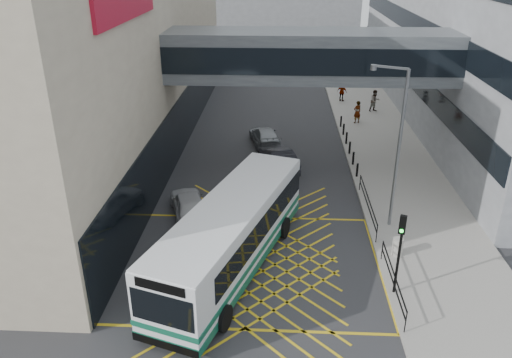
# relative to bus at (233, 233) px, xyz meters

# --- Properties ---
(ground) EXTENTS (120.00, 120.00, 0.00)m
(ground) POSITION_rel_bus_xyz_m (0.85, 0.21, -1.82)
(ground) COLOR #333335
(building_whsmith) EXTENTS (24.17, 42.00, 16.00)m
(building_whsmith) POSITION_rel_bus_xyz_m (-17.13, 16.21, 6.17)
(building_whsmith) COLOR #BCAD92
(building_whsmith) RESTS_ON ground
(skybridge) EXTENTS (20.00, 4.10, 3.00)m
(skybridge) POSITION_rel_bus_xyz_m (3.85, 12.21, 5.68)
(skybridge) COLOR #4F5459
(skybridge) RESTS_ON ground
(pavement) EXTENTS (6.00, 54.00, 0.16)m
(pavement) POSITION_rel_bus_xyz_m (9.85, 15.21, -1.74)
(pavement) COLOR #9E9990
(pavement) RESTS_ON ground
(box_junction) EXTENTS (12.00, 9.00, 0.01)m
(box_junction) POSITION_rel_bus_xyz_m (0.85, 0.21, -1.82)
(box_junction) COLOR gold
(box_junction) RESTS_ON ground
(bus) EXTENTS (6.48, 12.39, 3.40)m
(bus) POSITION_rel_bus_xyz_m (0.00, 0.00, 0.00)
(bus) COLOR white
(bus) RESTS_ON ground
(car_white) EXTENTS (3.35, 5.11, 1.51)m
(car_white) POSITION_rel_bus_xyz_m (-2.90, 4.73, -1.07)
(car_white) COLOR silver
(car_white) RESTS_ON ground
(car_dark) EXTENTS (3.32, 5.05, 1.47)m
(car_dark) POSITION_rel_bus_xyz_m (2.01, 11.62, -1.09)
(car_dark) COLOR black
(car_dark) RESTS_ON ground
(car_silver) EXTENTS (2.86, 4.82, 1.40)m
(car_silver) POSITION_rel_bus_xyz_m (0.94, 16.19, -1.12)
(car_silver) COLOR gray
(car_silver) RESTS_ON ground
(traffic_light) EXTENTS (0.31, 0.46, 3.84)m
(traffic_light) POSITION_rel_bus_xyz_m (7.06, -1.88, 0.84)
(traffic_light) COLOR black
(traffic_light) RESTS_ON pavement
(street_lamp) EXTENTS (1.82, 0.99, 8.39)m
(street_lamp) POSITION_rel_bus_xyz_m (7.84, 4.13, 3.11)
(street_lamp) COLOR slate
(street_lamp) RESTS_ON pavement
(litter_bin) EXTENTS (0.51, 0.51, 0.88)m
(litter_bin) POSITION_rel_bus_xyz_m (7.81, 1.14, -1.22)
(litter_bin) COLOR #ADA89E
(litter_bin) RESTS_ON pavement
(kerb_railings) EXTENTS (0.05, 12.54, 1.00)m
(kerb_railings) POSITION_rel_bus_xyz_m (7.00, 1.99, -0.94)
(kerb_railings) COLOR black
(kerb_railings) RESTS_ON pavement
(bollards) EXTENTS (0.14, 10.14, 0.90)m
(bollards) POSITION_rel_bus_xyz_m (7.10, 15.21, -1.21)
(bollards) COLOR black
(bollards) RESTS_ON pavement
(pedestrian_a) EXTENTS (0.91, 0.82, 1.89)m
(pedestrian_a) POSITION_rel_bus_xyz_m (8.54, 21.28, -0.72)
(pedestrian_a) COLOR gray
(pedestrian_a) RESTS_ON pavement
(pedestrian_b) EXTENTS (1.09, 0.90, 1.94)m
(pedestrian_b) POSITION_rel_bus_xyz_m (10.57, 24.70, -0.70)
(pedestrian_b) COLOR gray
(pedestrian_b) RESTS_ON pavement
(pedestrian_c) EXTENTS (1.16, 0.99, 1.78)m
(pedestrian_c) POSITION_rel_bus_xyz_m (7.97, 27.88, -0.77)
(pedestrian_c) COLOR gray
(pedestrian_c) RESTS_ON pavement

